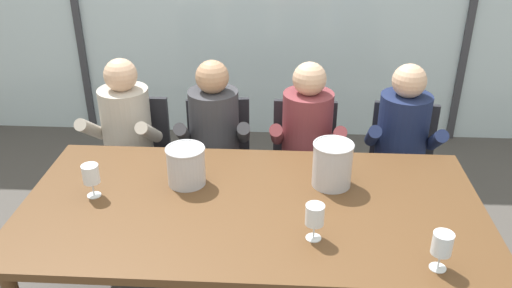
{
  "coord_description": "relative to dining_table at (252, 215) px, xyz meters",
  "views": [
    {
      "loc": [
        0.15,
        -2.2,
        2.23
      ],
      "look_at": [
        0.0,
        0.35,
        0.92
      ],
      "focal_mm": 37.69,
      "sensor_mm": 36.0,
      "label": 1
    }
  ],
  "objects": [
    {
      "name": "person_charcoal_jacket",
      "position": [
        -0.3,
        0.84,
        -0.02
      ],
      "size": [
        0.49,
        0.63,
        1.19
      ],
      "rotation": [
        0.0,
        0.0,
        0.09
      ],
      "color": "#38383D",
      "rests_on": "ground"
    },
    {
      "name": "person_beige_jumper",
      "position": [
        -0.88,
        0.84,
        -0.02
      ],
      "size": [
        0.48,
        0.62,
        1.19
      ],
      "rotation": [
        0.0,
        0.0,
        -0.06
      ],
      "color": "#B7AD9E",
      "rests_on": "ground"
    },
    {
      "name": "chair_center",
      "position": [
        0.28,
        0.97,
        -0.2
      ],
      "size": [
        0.45,
        0.45,
        0.87
      ],
      "rotation": [
        0.0,
        0.0,
        -0.03
      ],
      "color": "#232328",
      "rests_on": "ground"
    },
    {
      "name": "person_navy_polo",
      "position": [
        0.89,
        0.84,
        -0.02
      ],
      "size": [
        0.49,
        0.63,
        1.19
      ],
      "rotation": [
        0.0,
        0.0,
        -0.1
      ],
      "color": "#192347",
      "rests_on": "ground"
    },
    {
      "name": "chair_near_curtain",
      "position": [
        -0.85,
        0.97,
        -0.2
      ],
      "size": [
        0.44,
        0.44,
        0.87
      ],
      "rotation": [
        0.0,
        0.0,
        -0.0
      ],
      "color": "#232328",
      "rests_on": "ground"
    },
    {
      "name": "chair_right_of_center",
      "position": [
        0.93,
        0.97,
        -0.2
      ],
      "size": [
        0.49,
        0.49,
        0.87
      ],
      "rotation": [
        0.0,
        0.0,
        -0.13
      ],
      "color": "#232328",
      "rests_on": "ground"
    },
    {
      "name": "person_maroon_top",
      "position": [
        0.29,
        0.84,
        -0.02
      ],
      "size": [
        0.47,
        0.62,
        1.19
      ],
      "rotation": [
        0.0,
        0.0,
        -0.02
      ],
      "color": "brown",
      "rests_on": "ground"
    },
    {
      "name": "wine_glass_center_pour",
      "position": [
        0.79,
        -0.43,
        0.18
      ],
      "size": [
        0.08,
        0.08,
        0.17
      ],
      "color": "silver",
      "rests_on": "dining_table"
    },
    {
      "name": "chair_left_of_center",
      "position": [
        -0.29,
        0.97,
        -0.2
      ],
      "size": [
        0.49,
        0.49,
        0.87
      ],
      "rotation": [
        0.0,
        0.0,
        0.12
      ],
      "color": "#232328",
      "rests_on": "ground"
    },
    {
      "name": "ice_bucket_secondary",
      "position": [
        -0.35,
        0.18,
        0.17
      ],
      "size": [
        0.2,
        0.2,
        0.21
      ],
      "color": "#B7B7BC",
      "rests_on": "dining_table"
    },
    {
      "name": "wine_glass_near_bucket",
      "position": [
        -0.8,
        0.03,
        0.18
      ],
      "size": [
        0.08,
        0.08,
        0.17
      ],
      "color": "silver",
      "rests_on": "dining_table"
    },
    {
      "name": "ground",
      "position": [
        0.0,
        1.0,
        -0.7
      ],
      "size": [
        14.0,
        14.0,
        0.0
      ],
      "primitive_type": "plane",
      "color": "#4C4742"
    },
    {
      "name": "wine_glass_by_left_taster",
      "position": [
        0.29,
        -0.26,
        0.19
      ],
      "size": [
        0.08,
        0.08,
        0.17
      ],
      "color": "silver",
      "rests_on": "dining_table"
    },
    {
      "name": "dining_table",
      "position": [
        0.0,
        0.0,
        0.0
      ],
      "size": [
        2.26,
        1.13,
        0.77
      ],
      "color": "brown",
      "rests_on": "ground"
    },
    {
      "name": "ice_bucket_primary",
      "position": [
        0.4,
        0.21,
        0.19
      ],
      "size": [
        0.21,
        0.21,
        0.24
      ],
      "color": "#B7B7BC",
      "rests_on": "dining_table"
    }
  ]
}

